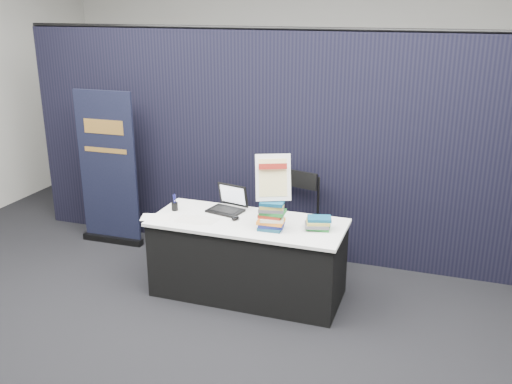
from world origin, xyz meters
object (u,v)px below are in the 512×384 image
object	(u,v)px
book_stack_short	(318,223)
pullup_banner	(109,178)
display_table	(248,258)
book_stack_tall	(272,215)
stacking_chair	(293,218)
laptop	(227,205)
info_sign	(273,178)

from	to	relation	value
book_stack_short	pullup_banner	distance (m)	2.65
display_table	book_stack_tall	world-z (taller)	book_stack_tall
pullup_banner	stacking_chair	distance (m)	2.17
laptop	info_sign	bearing A→B (deg)	-15.10
info_sign	pullup_banner	xyz separation A→B (m)	(-2.18, 0.75, -0.44)
book_stack_short	laptop	bearing A→B (deg)	168.96
pullup_banner	book_stack_tall	bearing A→B (deg)	-20.70
laptop	book_stack_short	world-z (taller)	laptop
pullup_banner	info_sign	bearing A→B (deg)	-19.99
display_table	info_sign	world-z (taller)	info_sign
info_sign	stacking_chair	size ratio (longest dim) A/B	0.41
laptop	stacking_chair	bearing A→B (deg)	52.98
book_stack_tall	pullup_banner	size ratio (longest dim) A/B	0.15
display_table	stacking_chair	world-z (taller)	stacking_chair
display_table	pullup_banner	bearing A→B (deg)	160.82
laptop	pullup_banner	bearing A→B (deg)	176.56
info_sign	stacking_chair	distance (m)	0.99
laptop	stacking_chair	distance (m)	0.75
book_stack_tall	info_sign	distance (m)	0.34
stacking_chair	display_table	bearing A→B (deg)	-96.82
book_stack_tall	pullup_banner	xyz separation A→B (m)	(-2.18, 0.78, -0.10)
stacking_chair	info_sign	bearing A→B (deg)	-74.63
display_table	laptop	size ratio (longest dim) A/B	4.95
display_table	stacking_chair	bearing A→B (deg)	69.34
book_stack_tall	book_stack_short	bearing A→B (deg)	19.62
display_table	book_stack_tall	bearing A→B (deg)	-23.76
book_stack_short	pullup_banner	size ratio (longest dim) A/B	0.13
display_table	info_sign	size ratio (longest dim) A/B	4.29
display_table	info_sign	distance (m)	0.89
stacking_chair	pullup_banner	bearing A→B (deg)	-166.28
book_stack_short	info_sign	size ratio (longest dim) A/B	0.53
laptop	book_stack_tall	size ratio (longest dim) A/B	1.35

